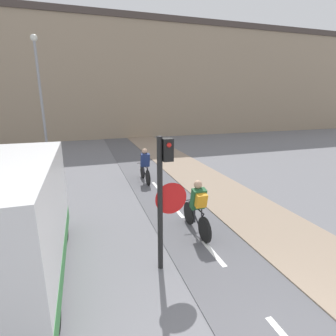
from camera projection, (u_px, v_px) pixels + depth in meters
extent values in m
cube|color=white|center=(213.00, 253.00, 6.15)|extent=(0.12, 1.10, 0.00)
cube|color=white|center=(177.00, 211.00, 8.44)|extent=(0.12, 1.10, 0.00)
cube|color=white|center=(156.00, 186.00, 10.73)|extent=(0.12, 1.10, 0.00)
cube|color=white|center=(143.00, 171.00, 13.03)|extent=(0.12, 1.10, 0.00)
cube|color=gray|center=(110.00, 83.00, 24.06)|extent=(60.00, 5.00, 9.67)
cube|color=#473D38|center=(106.00, 21.00, 22.72)|extent=(60.00, 5.20, 0.50)
cylinder|color=black|center=(160.00, 206.00, 5.29)|extent=(0.11, 0.11, 2.85)
cube|color=black|center=(167.00, 150.00, 5.03)|extent=(0.20, 0.20, 0.44)
sphere|color=red|center=(169.00, 145.00, 4.90)|extent=(0.09, 0.09, 0.09)
cone|color=red|center=(171.00, 199.00, 5.32)|extent=(0.67, 0.01, 0.67)
cone|color=silver|center=(171.00, 198.00, 5.32)|extent=(0.60, 0.02, 0.60)
cylinder|color=gray|center=(42.00, 103.00, 14.49)|extent=(0.14, 0.14, 6.43)
sphere|color=silver|center=(34.00, 38.00, 13.62)|extent=(0.36, 0.36, 0.36)
cylinder|color=black|center=(205.00, 230.00, 6.59)|extent=(0.07, 0.65, 0.65)
cylinder|color=black|center=(189.00, 213.00, 7.54)|extent=(0.07, 0.65, 0.65)
cylinder|color=black|center=(194.00, 212.00, 7.20)|extent=(0.04, 0.66, 0.41)
cylinder|color=black|center=(201.00, 219.00, 6.76)|extent=(0.04, 0.34, 0.43)
cylinder|color=black|center=(196.00, 208.00, 7.01)|extent=(0.04, 0.96, 0.07)
cylinder|color=black|center=(201.00, 227.00, 6.78)|extent=(0.04, 0.39, 0.05)
cylinder|color=black|center=(189.00, 200.00, 7.43)|extent=(0.46, 0.03, 0.03)
cube|color=#235B33|center=(198.00, 199.00, 6.82)|extent=(0.36, 0.31, 0.59)
sphere|color=tan|center=(198.00, 184.00, 6.76)|extent=(0.22, 0.22, 0.22)
cylinder|color=#232328|center=(195.00, 215.00, 6.88)|extent=(0.04, 0.07, 0.41)
cylinder|color=#232328|center=(202.00, 214.00, 6.94)|extent=(0.04, 0.07, 0.41)
cube|color=orange|center=(201.00, 201.00, 6.65)|extent=(0.28, 0.23, 0.39)
cylinder|color=black|center=(148.00, 178.00, 10.85)|extent=(0.07, 0.64, 0.64)
cylinder|color=black|center=(142.00, 171.00, 11.80)|extent=(0.07, 0.64, 0.64)
cylinder|color=black|center=(144.00, 170.00, 11.46)|extent=(0.04, 0.66, 0.40)
cylinder|color=black|center=(147.00, 172.00, 11.02)|extent=(0.04, 0.34, 0.42)
cylinder|color=black|center=(145.00, 166.00, 11.27)|extent=(0.04, 0.95, 0.07)
cylinder|color=black|center=(147.00, 177.00, 11.03)|extent=(0.04, 0.39, 0.05)
cylinder|color=black|center=(142.00, 163.00, 11.70)|extent=(0.46, 0.03, 0.03)
cube|color=navy|center=(145.00, 160.00, 11.09)|extent=(0.36, 0.31, 0.59)
sphere|color=tan|center=(145.00, 151.00, 11.02)|extent=(0.22, 0.22, 0.22)
cylinder|color=#232328|center=(143.00, 170.00, 11.14)|extent=(0.04, 0.07, 0.40)
cylinder|color=#232328|center=(148.00, 170.00, 11.20)|extent=(0.04, 0.07, 0.40)
cube|color=#33843D|center=(5.00, 264.00, 5.08)|extent=(2.16, 4.42, 0.36)
cube|color=black|center=(19.00, 171.00, 6.75)|extent=(1.93, 0.04, 0.70)
cylinder|color=black|center=(63.00, 227.00, 6.71)|extent=(0.18, 0.70, 0.70)
cylinder|color=black|center=(52.00, 311.00, 4.07)|extent=(0.18, 0.70, 0.70)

